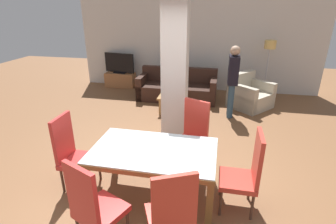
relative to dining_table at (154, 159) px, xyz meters
name	(u,v)px	position (x,y,z in m)	size (l,w,h in m)	color
ground_plane	(155,195)	(0.00, 0.00, -0.59)	(18.00, 18.00, 0.00)	brown
back_wall	(196,45)	(0.00, 5.14, 0.76)	(7.20, 0.09, 2.70)	silver
divider_pillar	(175,72)	(-0.03, 1.70, 0.76)	(0.44, 0.39, 2.70)	silver
dining_table	(154,159)	(0.00, 0.00, 0.00)	(1.64, 1.00, 0.74)	brown
dining_chair_near_right	(172,213)	(0.41, -0.87, -0.03)	(0.61, 0.61, 1.09)	red
dining_chair_near_left	(93,205)	(-0.41, -0.93, -0.03)	(0.61, 0.61, 1.09)	red
dining_chair_head_right	(246,172)	(1.19, 0.00, -0.03)	(0.46, 0.46, 1.09)	red
dining_chair_head_left	(72,151)	(-1.19, 0.00, -0.03)	(0.46, 0.46, 1.09)	red
dining_chair_far_right	(192,133)	(0.41, 0.91, -0.03)	(0.61, 0.61, 1.09)	red
sofa	(177,89)	(-0.38, 4.06, -0.31)	(2.14, 0.87, 0.83)	#341F18
armchair	(249,96)	(1.54, 3.82, -0.30)	(1.24, 1.25, 0.86)	#C0B69E
coffee_table	(172,104)	(-0.33, 3.05, -0.38)	(0.65, 0.52, 0.42)	#A2703D
bottle	(178,92)	(-0.20, 3.12, -0.09)	(0.08, 0.08, 0.24)	#4C2D14
tv_stand	(120,80)	(-2.38, 4.86, -0.37)	(0.94, 0.40, 0.45)	#AC6C3F
tv_screen	(119,63)	(-2.38, 4.86, 0.16)	(0.98, 0.26, 0.63)	black
floor_lamp	(269,50)	(2.02, 4.69, 0.74)	(0.30, 0.30, 1.60)	#B7B7BC
standing_person	(233,77)	(1.05, 3.08, 0.36)	(0.23, 0.38, 1.65)	#2B455A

